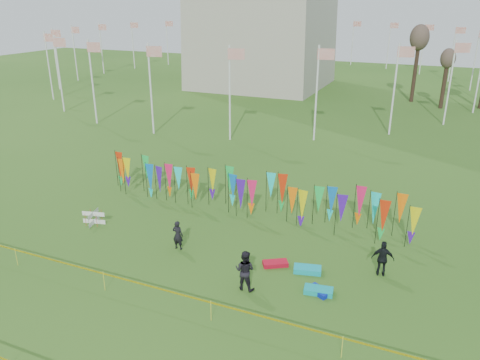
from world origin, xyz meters
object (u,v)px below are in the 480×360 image
at_px(person_mid, 245,270).
at_px(kite_bag_blue, 319,291).
at_px(box_kite, 94,218).
at_px(kite_bag_teal, 318,291).
at_px(person_right, 383,259).
at_px(kite_bag_red, 275,264).
at_px(kite_bag_turquoise, 307,270).
at_px(person_left, 178,235).

xyz_separation_m(person_mid, kite_bag_blue, (2.98, 0.93, -0.80)).
distance_m(box_kite, kite_bag_teal, 12.99).
relative_size(person_mid, person_right, 1.08).
xyz_separation_m(kite_bag_blue, kite_bag_red, (-2.39, 1.32, 0.01)).
relative_size(box_kite, kite_bag_blue, 0.76).
xyz_separation_m(kite_bag_turquoise, kite_bag_red, (-1.50, -0.07, -0.02)).
height_order(person_mid, kite_bag_turquoise, person_mid).
height_order(box_kite, person_left, person_left).
bearing_deg(kite_bag_blue, kite_bag_red, 151.06).
xyz_separation_m(person_right, kite_bag_red, (-4.58, -1.13, -0.73)).
bearing_deg(person_left, kite_bag_turquoise, -177.09).
xyz_separation_m(person_left, person_right, (9.48, 1.54, 0.08)).
relative_size(person_left, person_right, 0.90).
relative_size(person_right, kite_bag_turquoise, 1.37).
relative_size(person_mid, kite_bag_red, 1.57).
xyz_separation_m(person_mid, kite_bag_red, (0.58, 2.25, -0.79)).
bearing_deg(kite_bag_blue, person_right, 48.28).
bearing_deg(person_left, box_kite, -7.02).
xyz_separation_m(box_kite, person_right, (15.11, 0.99, 0.47)).
relative_size(kite_bag_blue, kite_bag_teal, 0.80).
xyz_separation_m(kite_bag_blue, kite_bag_teal, (-0.02, -0.00, 0.01)).
bearing_deg(kite_bag_teal, kite_bag_red, 150.83).
relative_size(box_kite, person_right, 0.43).
xyz_separation_m(kite_bag_turquoise, kite_bag_blue, (0.89, -1.39, -0.02)).
height_order(box_kite, kite_bag_blue, box_kite).
relative_size(kite_bag_red, kite_bag_teal, 0.96).
bearing_deg(kite_bag_red, person_left, -175.12).
distance_m(person_left, kite_bag_red, 4.96).
bearing_deg(kite_bag_turquoise, box_kite, 179.68).
bearing_deg(kite_bag_red, person_right, 13.82).
relative_size(kite_bag_turquoise, kite_bag_red, 1.07).
distance_m(person_right, kite_bag_teal, 3.37).
xyz_separation_m(box_kite, person_left, (5.63, -0.55, 0.39)).
height_order(person_left, kite_bag_teal, person_left).
relative_size(kite_bag_turquoise, kite_bag_blue, 1.28).
bearing_deg(box_kite, person_right, 3.76).
bearing_deg(kite_bag_turquoise, kite_bag_blue, -57.40).
bearing_deg(kite_bag_red, kite_bag_teal, -29.17).
distance_m(person_mid, kite_bag_blue, 3.22).
height_order(person_left, kite_bag_turquoise, person_left).
bearing_deg(kite_bag_teal, person_left, 172.89).
height_order(person_right, kite_bag_blue, person_right).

